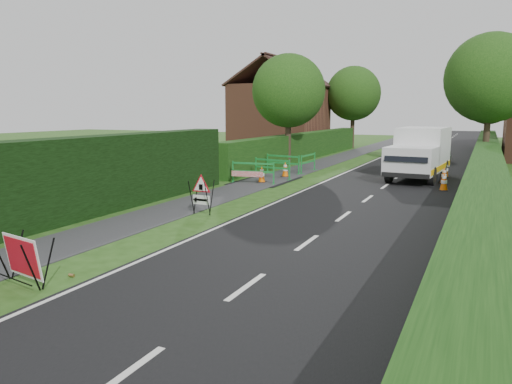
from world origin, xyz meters
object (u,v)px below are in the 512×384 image
(triangle_sign, at_px, (200,191))
(works_van, at_px, (420,152))
(red_rect_sign, at_px, (22,258))
(hatchback_car, at_px, (432,150))

(triangle_sign, bearing_deg, works_van, 67.30)
(red_rect_sign, relative_size, triangle_sign, 1.11)
(red_rect_sign, xyz_separation_m, hatchback_car, (4.48, 29.31, 0.13))
(works_van, xyz_separation_m, hatchback_car, (-0.44, 10.48, -0.64))
(red_rect_sign, height_order, triangle_sign, triangle_sign)
(red_rect_sign, bearing_deg, works_van, 86.73)
(red_rect_sign, relative_size, works_van, 0.22)
(red_rect_sign, distance_m, hatchback_car, 29.65)
(triangle_sign, bearing_deg, hatchback_car, 79.14)
(works_van, distance_m, hatchback_car, 10.51)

